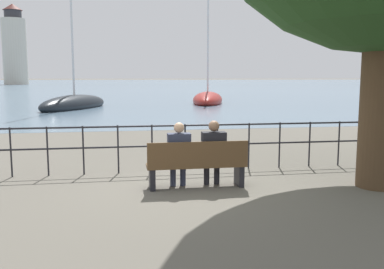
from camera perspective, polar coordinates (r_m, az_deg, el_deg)
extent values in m
plane|color=#605B51|center=(8.21, 0.58, -6.99)|extent=(1000.00, 1000.00, 0.00)
cube|color=slate|center=(166.63, -9.03, 6.88)|extent=(600.00, 300.00, 0.01)
cylinder|color=#4C3823|center=(8.72, 24.08, 5.17)|extent=(0.80, 0.80, 3.60)
cube|color=brown|center=(8.11, 0.58, -4.09)|extent=(1.88, 0.45, 0.05)
cube|color=brown|center=(7.86, 0.84, -2.61)|extent=(1.88, 0.04, 0.45)
cube|color=black|center=(8.06, -5.34, -5.84)|extent=(0.10, 0.41, 0.40)
cube|color=black|center=(8.34, 6.29, -5.38)|extent=(0.10, 0.41, 0.40)
cylinder|color=#2D3347|center=(8.24, -2.55, -5.33)|extent=(0.11, 0.11, 0.45)
cylinder|color=#2D3347|center=(8.26, -1.23, -5.28)|extent=(0.11, 0.11, 0.45)
cube|color=#2D3347|center=(8.11, -1.81, -3.55)|extent=(0.36, 0.26, 0.14)
cube|color=#2D3347|center=(7.98, -1.74, -1.95)|extent=(0.43, 0.24, 0.59)
sphere|color=tan|center=(7.92, -1.75, 0.91)|extent=(0.20, 0.20, 0.20)
cylinder|color=black|center=(8.34, 1.96, -5.16)|extent=(0.11, 0.11, 0.45)
cylinder|color=black|center=(8.38, 3.32, -5.11)|extent=(0.11, 0.11, 0.45)
cube|color=black|center=(8.22, 2.78, -3.40)|extent=(0.38, 0.26, 0.14)
cube|color=black|center=(8.09, 2.92, -1.77)|extent=(0.45, 0.24, 0.60)
sphere|color=#846047|center=(8.04, 2.94, 1.14)|extent=(0.21, 0.21, 0.21)
cylinder|color=black|center=(9.65, -23.00, -2.20)|extent=(0.04, 0.04, 1.05)
cylinder|color=black|center=(9.50, -18.70, -2.14)|extent=(0.04, 0.04, 1.05)
cylinder|color=black|center=(9.41, -14.29, -2.06)|extent=(0.04, 0.04, 1.05)
cylinder|color=black|center=(9.38, -9.82, -1.97)|extent=(0.04, 0.04, 1.05)
cylinder|color=black|center=(9.40, -5.35, -1.87)|extent=(0.04, 0.04, 1.05)
cylinder|color=black|center=(9.48, -0.92, -1.76)|extent=(0.04, 0.04, 1.05)
cylinder|color=black|center=(9.61, 3.40, -1.64)|extent=(0.04, 0.04, 1.05)
cylinder|color=black|center=(9.80, 7.59, -1.51)|extent=(0.04, 0.04, 1.05)
cylinder|color=black|center=(10.04, 11.59, -1.38)|extent=(0.04, 0.04, 1.05)
cylinder|color=black|center=(10.32, 15.40, -1.26)|extent=(0.04, 0.04, 1.05)
cylinder|color=black|center=(10.65, 18.98, -1.13)|extent=(0.04, 0.04, 1.05)
cylinder|color=black|center=(11.01, 22.34, -1.01)|extent=(0.04, 0.04, 1.05)
cylinder|color=black|center=(9.41, -0.93, 1.22)|extent=(14.66, 0.04, 0.04)
cylinder|color=black|center=(9.47, -0.92, -1.44)|extent=(14.66, 0.04, 0.04)
ellipsoid|color=black|center=(29.37, -15.38, 3.86)|extent=(4.91, 7.78, 1.30)
cylinder|color=silver|center=(29.66, -15.84, 16.19)|extent=(0.14, 0.14, 11.92)
ellipsoid|color=maroon|center=(34.09, 2.10, 4.63)|extent=(4.05, 7.93, 1.31)
cylinder|color=silver|center=(34.14, 2.14, 12.11)|extent=(0.14, 0.14, 8.12)
cylinder|color=beige|center=(128.22, -22.55, 10.15)|extent=(6.40, 6.40, 17.74)
cylinder|color=#2D2D33|center=(129.13, -22.79, 14.56)|extent=(4.48, 4.48, 2.16)
cone|color=#4C1E19|center=(129.39, -22.83, 15.41)|extent=(5.12, 5.12, 1.73)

